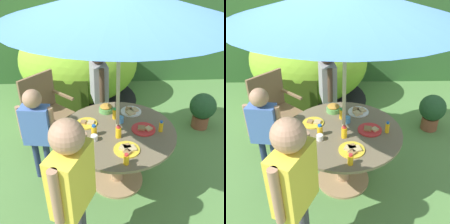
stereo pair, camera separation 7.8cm
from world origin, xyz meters
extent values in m
cube|color=#548442|center=(0.00, 0.00, -0.01)|extent=(10.00, 10.00, 0.02)
cube|color=#33602D|center=(0.00, 3.07, 0.83)|extent=(9.00, 0.70, 1.65)
cylinder|color=tan|center=(0.00, 0.00, 0.01)|extent=(0.60, 0.60, 0.03)
cylinder|color=tan|center=(0.00, 0.00, 0.34)|extent=(0.14, 0.14, 0.67)
cylinder|color=#75664C|center=(0.00, 0.00, 0.69)|extent=(1.21, 1.21, 0.03)
cylinder|color=#B7AD8C|center=(0.00, 0.00, 1.03)|extent=(0.04, 0.04, 2.07)
cone|color=#3F72B2|center=(0.00, 0.00, 1.94)|extent=(1.98, 1.98, 0.25)
cylinder|color=brown|center=(-0.85, 0.44, 0.21)|extent=(0.04, 0.04, 0.42)
cylinder|color=brown|center=(-0.53, 0.80, 0.21)|extent=(0.04, 0.04, 0.42)
cylinder|color=brown|center=(-1.14, 0.70, 0.21)|extent=(0.04, 0.04, 0.42)
cylinder|color=brown|center=(-0.82, 1.05, 0.21)|extent=(0.04, 0.04, 0.42)
cube|color=brown|center=(-0.84, 0.75, 0.44)|extent=(0.66, 0.67, 0.04)
cube|color=brown|center=(-0.98, 0.88, 0.71)|extent=(0.37, 0.41, 0.51)
cube|color=brown|center=(-1.00, 0.57, 0.66)|extent=(0.34, 0.31, 0.03)
cube|color=brown|center=(-0.68, 0.93, 0.66)|extent=(0.34, 0.31, 0.03)
ellipsoid|color=#8CC633|center=(-0.52, 2.01, 0.70)|extent=(2.15, 1.78, 1.41)
cylinder|color=black|center=(-0.52, 2.01, 0.01)|extent=(2.25, 2.25, 0.01)
cube|color=#314511|center=(-0.61, 1.26, 0.39)|extent=(0.55, 0.10, 0.63)
cylinder|color=brown|center=(1.33, 1.03, 0.10)|extent=(0.24, 0.24, 0.20)
sphere|color=#234C28|center=(1.33, 1.03, 0.36)|extent=(0.38, 0.38, 0.38)
cylinder|color=navy|center=(-0.19, 1.00, 0.29)|extent=(0.08, 0.08, 0.59)
cylinder|color=navy|center=(-0.17, 0.85, 0.29)|extent=(0.08, 0.08, 0.59)
cube|color=#99999E|center=(-0.18, 0.92, 0.84)|extent=(0.25, 0.37, 0.50)
cylinder|color=#4C3828|center=(-0.22, 1.11, 0.86)|extent=(0.06, 0.06, 0.45)
cylinder|color=#4C3828|center=(-0.14, 0.74, 0.86)|extent=(0.06, 0.06, 0.45)
sphere|color=#4C3828|center=(-0.18, 0.92, 1.20)|extent=(0.22, 0.22, 0.22)
cylinder|color=navy|center=(-0.91, 0.11, 0.26)|extent=(0.07, 0.07, 0.51)
cylinder|color=navy|center=(-0.78, 0.10, 0.26)|extent=(0.07, 0.07, 0.51)
cube|color=#4C72C6|center=(-0.85, 0.10, 0.73)|extent=(0.31, 0.20, 0.43)
cylinder|color=tan|center=(-1.01, 0.12, 0.75)|extent=(0.06, 0.06, 0.39)
cylinder|color=tan|center=(-0.68, 0.08, 0.75)|extent=(0.06, 0.06, 0.39)
sphere|color=tan|center=(-0.85, 0.10, 1.04)|extent=(0.19, 0.19, 0.19)
cylinder|color=#3F3F47|center=(-0.36, -0.80, 0.32)|extent=(0.09, 0.09, 0.63)
cube|color=yellow|center=(-0.39, -0.87, 0.90)|extent=(0.33, 0.41, 0.53)
cylinder|color=tan|center=(-0.48, -1.05, 0.92)|extent=(0.07, 0.07, 0.48)
cylinder|color=tan|center=(-0.31, -0.68, 0.92)|extent=(0.07, 0.07, 0.48)
sphere|color=tan|center=(-0.39, -0.87, 1.28)|extent=(0.24, 0.24, 0.24)
cylinder|color=#66B259|center=(-0.11, 0.38, 0.73)|extent=(0.16, 0.16, 0.05)
ellipsoid|color=gold|center=(-0.11, 0.38, 0.77)|extent=(0.14, 0.14, 0.04)
cylinder|color=yellow|center=(-0.32, 0.14, 0.71)|extent=(0.23, 0.23, 0.01)
cube|color=tan|center=(-0.28, 0.13, 0.72)|extent=(0.09, 0.09, 0.02)
cube|color=#9E7547|center=(-0.36, 0.14, 0.72)|extent=(0.07, 0.07, 0.02)
cylinder|color=red|center=(0.27, 0.00, 0.71)|extent=(0.25, 0.25, 0.01)
cube|color=tan|center=(0.32, -0.01, 0.72)|extent=(0.09, 0.09, 0.02)
cube|color=#9E7547|center=(0.25, 0.00, 0.72)|extent=(0.09, 0.09, 0.02)
cylinder|color=yellow|center=(0.06, -0.32, 0.71)|extent=(0.25, 0.25, 0.01)
cube|color=tan|center=(0.10, -0.33, 0.72)|extent=(0.11, 0.11, 0.02)
cube|color=#9E7547|center=(0.07, -0.29, 0.72)|extent=(0.08, 0.08, 0.02)
cube|color=tan|center=(0.03, -0.31, 0.72)|extent=(0.10, 0.10, 0.02)
cube|color=#9E7547|center=(0.06, -0.38, 0.72)|extent=(0.09, 0.09, 0.02)
cylinder|color=white|center=(0.18, 0.36, 0.71)|extent=(0.24, 0.24, 0.01)
cube|color=tan|center=(0.22, 0.37, 0.72)|extent=(0.11, 0.11, 0.02)
cube|color=#9E7547|center=(0.16, 0.40, 0.72)|extent=(0.09, 0.09, 0.02)
cube|color=tan|center=(0.17, 0.31, 0.72)|extent=(0.12, 0.12, 0.02)
cylinder|color=yellow|center=(-0.24, -0.07, 0.75)|extent=(0.06, 0.06, 0.10)
cylinder|color=blue|center=(-0.24, -0.07, 0.81)|extent=(0.04, 0.04, 0.02)
cylinder|color=yellow|center=(-0.01, 0.23, 0.76)|extent=(0.05, 0.05, 0.11)
cylinder|color=green|center=(-0.01, 0.23, 0.82)|extent=(0.04, 0.04, 0.02)
cylinder|color=yellow|center=(0.00, -0.11, 0.76)|extent=(0.06, 0.06, 0.11)
cylinder|color=red|center=(0.00, -0.11, 0.82)|extent=(0.04, 0.04, 0.02)
cylinder|color=yellow|center=(0.04, -0.51, 0.75)|extent=(0.05, 0.05, 0.09)
cylinder|color=red|center=(0.04, -0.51, 0.80)|extent=(0.03, 0.03, 0.02)
cylinder|color=yellow|center=(0.44, -0.04, 0.75)|extent=(0.04, 0.04, 0.11)
cylinder|color=blue|center=(0.44, -0.04, 0.81)|extent=(0.03, 0.03, 0.02)
cylinder|color=white|center=(-0.24, -0.15, 0.73)|extent=(0.07, 0.07, 0.06)
cylinder|color=#4C99D8|center=(0.04, 0.15, 0.73)|extent=(0.07, 0.07, 0.07)
camera|label=1|loc=(-0.18, -2.23, 2.28)|focal=42.34mm
camera|label=2|loc=(-0.10, -2.23, 2.28)|focal=42.34mm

